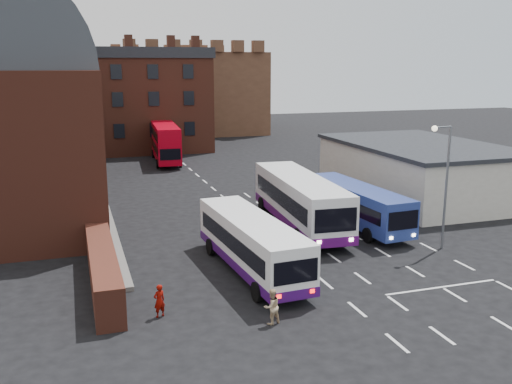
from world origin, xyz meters
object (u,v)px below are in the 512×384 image
object	(u,v)px
pedestrian_beige	(272,307)
bus_blue	(357,203)
bus_white_outbound	(252,241)
bus_white_inbound	(300,198)
bus_red_double	(166,143)
pedestrian_red	(159,301)
street_lamp	(444,175)

from	to	relation	value
pedestrian_beige	bus_blue	bearing A→B (deg)	-145.16
bus_white_outbound	bus_white_inbound	world-z (taller)	bus_white_inbound
bus_red_double	pedestrian_red	distance (m)	38.62
bus_white_inbound	street_lamp	world-z (taller)	street_lamp
bus_white_inbound	bus_white_outbound	bearing A→B (deg)	55.11
street_lamp	bus_white_inbound	bearing A→B (deg)	131.58
bus_white_outbound	pedestrian_beige	world-z (taller)	bus_white_outbound
bus_red_double	bus_blue	bearing A→B (deg)	109.38
pedestrian_beige	street_lamp	bearing A→B (deg)	-168.32
bus_white_inbound	bus_red_double	world-z (taller)	bus_red_double
bus_red_double	pedestrian_beige	distance (m)	40.19
bus_white_inbound	pedestrian_red	bearing A→B (deg)	48.70
bus_blue	pedestrian_red	bearing A→B (deg)	30.35
bus_white_inbound	pedestrian_beige	bearing A→B (deg)	66.91
bus_white_outbound	bus_white_inbound	xyz separation A→B (m)	(5.41, 6.74, 0.30)
bus_white_outbound	bus_blue	bearing A→B (deg)	28.68
street_lamp	bus_white_outbound	bearing A→B (deg)	-179.35
bus_white_outbound	street_lamp	size ratio (longest dim) A/B	1.46
bus_red_double	pedestrian_beige	xyz separation A→B (m)	(-2.32, -40.09, -1.41)
bus_white_inbound	pedestrian_red	distance (m)	15.11
bus_white_inbound	bus_blue	bearing A→B (deg)	166.89
bus_white_outbound	street_lamp	xyz separation A→B (m)	(11.27, 0.13, 2.64)
street_lamp	pedestrian_beige	world-z (taller)	street_lamp
bus_white_inbound	bus_red_double	size ratio (longest dim) A/B	1.19
street_lamp	pedestrian_red	distance (m)	17.39
bus_white_outbound	pedestrian_beige	size ratio (longest dim) A/B	6.94
bus_white_outbound	pedestrian_red	world-z (taller)	bus_white_outbound
bus_white_outbound	bus_white_inbound	distance (m)	8.65
bus_red_double	pedestrian_beige	bearing A→B (deg)	91.05
pedestrian_red	bus_white_inbound	bearing A→B (deg)	-156.84
bus_blue	pedestrian_red	distance (m)	17.13
bus_white_inbound	bus_red_double	bearing A→B (deg)	-77.61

